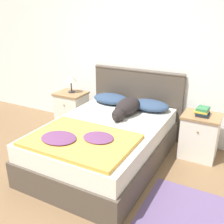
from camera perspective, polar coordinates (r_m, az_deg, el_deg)
ground_plane at (r=2.87m, az=-13.06°, el=-20.12°), size 16.00×16.00×0.00m
wall_back at (r=4.03m, az=5.73°, el=12.69°), size 9.00×0.06×2.55m
bed at (r=3.41m, az=-1.58°, el=-6.92°), size 1.37×1.98×0.54m
headboard at (r=4.13m, az=5.32°, el=2.48°), size 1.45×0.06×1.05m
nightstand_left at (r=4.47m, az=-8.74°, el=0.50°), size 0.48×0.42×0.61m
nightstand_right at (r=3.70m, az=18.48°, el=-4.96°), size 0.48×0.42×0.61m
pillow_left at (r=4.02m, az=-0.20°, el=2.91°), size 0.57×0.37×0.14m
pillow_right at (r=3.78m, az=8.17°, el=1.47°), size 0.57×0.37×0.14m
quilt at (r=2.88m, az=-7.01°, el=-5.98°), size 1.15×0.84×0.08m
dog at (r=3.57m, az=3.24°, el=1.02°), size 0.28×0.76×0.22m
book_stack at (r=3.55m, az=19.10°, el=0.07°), size 0.18×0.20×0.11m
table_lamp at (r=4.33m, az=-8.94°, el=7.15°), size 0.20×0.20×0.30m
rug at (r=2.88m, az=16.70°, el=-20.33°), size 0.94×0.81×0.00m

